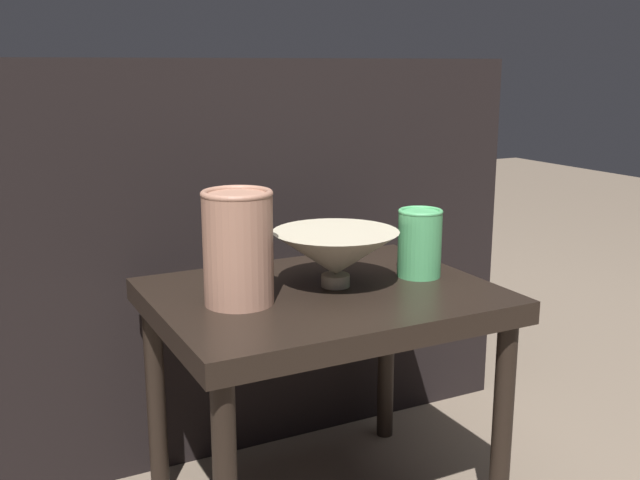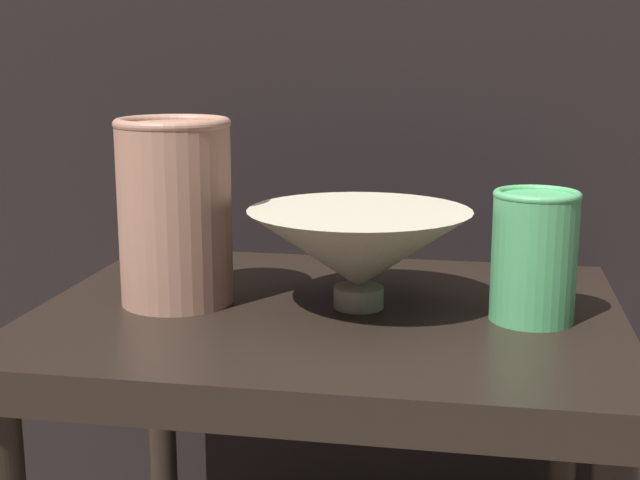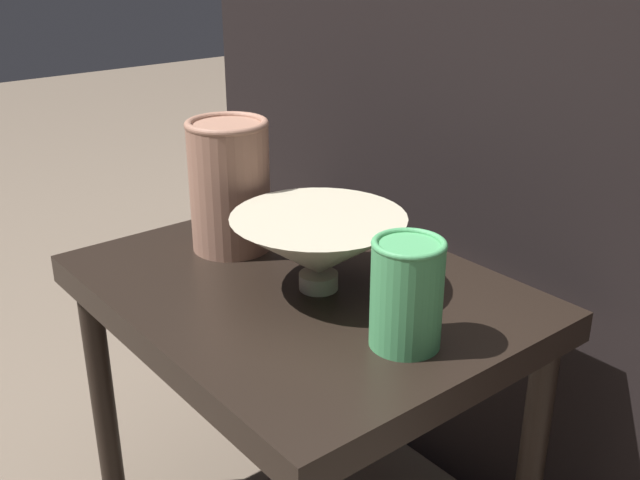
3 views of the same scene
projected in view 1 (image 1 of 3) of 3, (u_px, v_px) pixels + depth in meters
name	position (u px, v px, depth m)	size (l,w,h in m)	color
table	(323.00, 319.00, 1.33)	(0.59, 0.46, 0.43)	black
couch_backdrop	(221.00, 238.00, 1.78)	(1.22, 0.50, 0.83)	black
bowl	(336.00, 253.00, 1.32)	(0.23, 0.23, 0.10)	#B2A88E
vase_textured_left	(238.00, 246.00, 1.22)	(0.12, 0.12, 0.19)	#996B56
vase_colorful_right	(420.00, 242.00, 1.39)	(0.08, 0.08, 0.13)	#47995B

